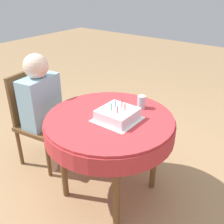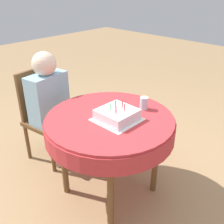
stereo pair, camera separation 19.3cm
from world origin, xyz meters
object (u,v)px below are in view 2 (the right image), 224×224
drinking_glass (144,103)px  person (50,98)px  chair (45,113)px  birthday_cake (117,115)px

drinking_glass → person: bearing=109.9°
person → chair: bearing=90.0°
birthday_cake → drinking_glass: 0.27m
chair → person: person is taller
person → birthday_cake: 0.83m
chair → birthday_cake: (0.05, -0.92, 0.30)m
chair → drinking_glass: chair is taller
chair → drinking_glass: (0.32, -0.95, 0.31)m
birthday_cake → drinking_glass: birthday_cake is taller
chair → drinking_glass: bearing=-79.8°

